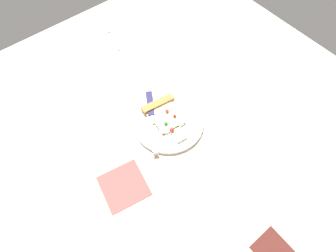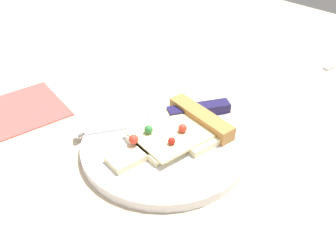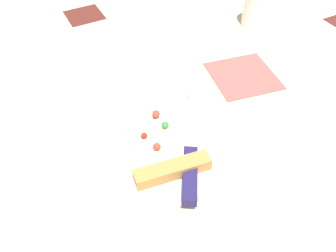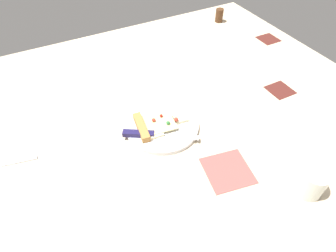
{
  "view_description": "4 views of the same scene",
  "coord_description": "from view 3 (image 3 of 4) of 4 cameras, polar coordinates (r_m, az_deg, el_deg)",
  "views": [
    {
      "loc": [
        -27.22,
        -32.04,
        82.97
      ],
      "look_at": [
        1.77,
        4.07,
        4.42
      ],
      "focal_mm": 30.2,
      "sensor_mm": 36.0,
      "label": 1
    },
    {
      "loc": [
        35.22,
        -25.09,
        37.43
      ],
      "look_at": [
        2.72,
        9.33,
        2.33
      ],
      "focal_mm": 42.38,
      "sensor_mm": 36.0,
      "label": 2
    },
    {
      "loc": [
        20.36,
        41.0,
        44.91
      ],
      "look_at": [
        1.48,
        5.39,
        2.42
      ],
      "focal_mm": 36.63,
      "sensor_mm": 36.0,
      "label": 3
    },
    {
      "loc": [
        -55.04,
        35.76,
        68.08
      ],
      "look_at": [
        0.84,
        6.55,
        3.56
      ],
      "focal_mm": 30.32,
      "sensor_mm": 36.0,
      "label": 4
    }
  ],
  "objects": [
    {
      "name": "ground_plane",
      "position": [
        0.65,
        -1.07,
        1.12
      ],
      "size": [
        152.42,
        152.42,
        3.0
      ],
      "color": "#C6B293",
      "rests_on": "ground"
    },
    {
      "name": "plate",
      "position": [
        0.58,
        -1.65,
        -3.11
      ],
      "size": [
        24.24,
        24.24,
        1.46
      ],
      "primitive_type": "cylinder",
      "color": "silver",
      "rests_on": "ground_plane"
    },
    {
      "name": "pizza_slice",
      "position": [
        0.55,
        -0.83,
        -3.96
      ],
      "size": [
        12.41,
        18.32,
        2.66
      ],
      "rotation": [
        0.0,
        0.0,
        3.0
      ],
      "color": "beige",
      "rests_on": "plate"
    },
    {
      "name": "knife",
      "position": [
        0.55,
        3.76,
        -4.39
      ],
      "size": [
        14.34,
        21.55,
        2.45
      ],
      "rotation": [
        0.0,
        0.0,
        2.59
      ],
      "color": "silver",
      "rests_on": "plate"
    },
    {
      "name": "drinking_glass",
      "position": [
        0.9,
        14.9,
        18.21
      ],
      "size": [
        7.56,
        7.56,
        8.2
      ],
      "primitive_type": "cylinder",
      "color": "silver",
      "rests_on": "ground_plane"
    },
    {
      "name": "napkin",
      "position": [
        0.74,
        12.42,
        8.22
      ],
      "size": [
        15.12,
        15.12,
        0.4
      ],
      "primitive_type": "cube",
      "rotation": [
        0.0,
        0.0,
        -0.18
      ],
      "color": "#E54C47",
      "rests_on": "ground_plane"
    }
  ]
}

